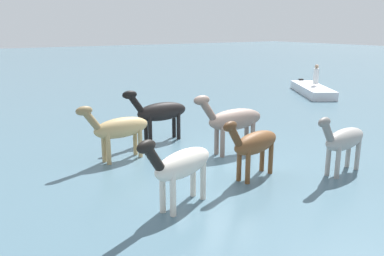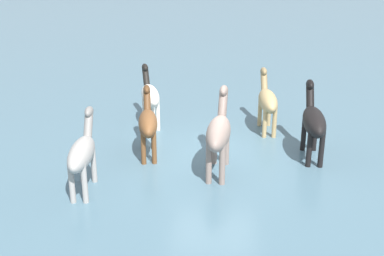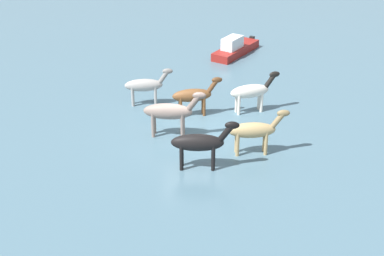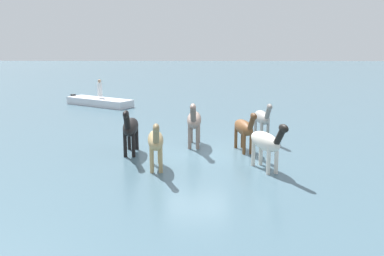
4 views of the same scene
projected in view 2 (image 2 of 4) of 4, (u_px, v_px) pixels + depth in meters
ground_plane at (215, 158)px, 13.15m from camera, size 146.68×146.68×0.00m
horse_mid_herd at (219, 132)px, 11.93m from camera, size 2.60×0.66×2.03m
horse_chestnut_trailing at (148, 122)px, 13.04m from camera, size 2.30×0.92×1.78m
horse_rear_stallion at (267, 100)px, 14.96m from camera, size 2.40×0.77×1.85m
horse_gray_outer at (314, 121)px, 12.88m from camera, size 2.51×0.63×1.95m
horse_pinto_flank at (150, 95)px, 15.52m from camera, size 2.36×1.17×1.86m
horse_dark_mare at (82, 153)px, 11.00m from camera, size 2.31×0.76×1.78m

